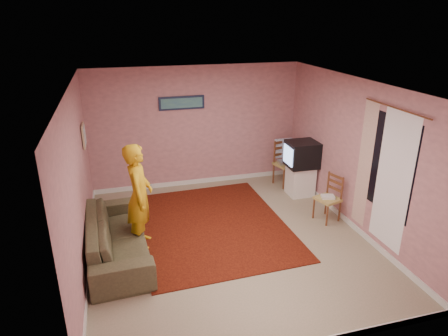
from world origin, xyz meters
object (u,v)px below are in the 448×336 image
object	(u,v)px
chair_b	(328,194)
person	(139,196)
crt_tv	(302,154)
tv_cabinet	(300,180)
sofa	(117,237)
chair_a	(286,159)

from	to	relation	value
chair_b	person	world-z (taller)	person
crt_tv	tv_cabinet	bearing A→B (deg)	-0.00
tv_cabinet	sofa	xyz separation A→B (m)	(-3.75, -1.32, 0.01)
chair_b	sofa	size ratio (longest dim) A/B	0.22
chair_a	chair_b	bearing A→B (deg)	-103.50
chair_a	chair_b	xyz separation A→B (m)	(0.06, -1.73, -0.07)
tv_cabinet	chair_a	distance (m)	0.64
crt_tv	sofa	world-z (taller)	crt_tv
crt_tv	sofa	distance (m)	4.01
sofa	person	bearing A→B (deg)	-64.50
chair_a	person	xyz separation A→B (m)	(-3.27, -1.67, 0.27)
crt_tv	chair_a	bearing A→B (deg)	98.46
tv_cabinet	sofa	distance (m)	3.97
sofa	person	world-z (taller)	person
crt_tv	person	size ratio (longest dim) A/B	0.36
chair_a	tv_cabinet	bearing A→B (deg)	-97.53
tv_cabinet	person	distance (m)	3.57
chair_a	crt_tv	bearing A→B (deg)	-98.14
tv_cabinet	crt_tv	xyz separation A→B (m)	(-0.01, 0.00, 0.58)
sofa	person	distance (m)	0.71
chair_a	person	distance (m)	3.68
crt_tv	person	distance (m)	3.52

